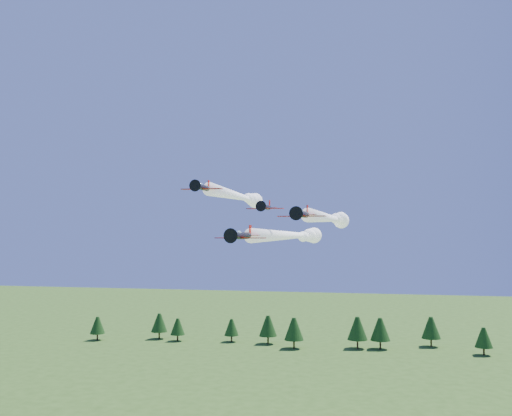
% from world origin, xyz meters
% --- Properties ---
extents(plane_lead, '(12.68, 51.71, 3.70)m').
position_xyz_m(plane_lead, '(2.87, 21.11, 40.01)').
color(plane_lead, black).
rests_on(plane_lead, ground).
extents(plane_left, '(7.47, 47.57, 3.70)m').
position_xyz_m(plane_left, '(-9.65, 26.97, 48.63)').
color(plane_left, black).
rests_on(plane_left, ground).
extents(plane_right, '(10.17, 47.42, 3.70)m').
position_xyz_m(plane_right, '(10.59, 24.82, 43.62)').
color(plane_right, black).
rests_on(plane_right, ground).
extents(plane_slot, '(7.02, 7.64, 2.48)m').
position_xyz_m(plane_slot, '(0.01, 7.26, 45.30)').
color(plane_slot, black).
rests_on(plane_slot, ground).
extents(treeline, '(172.74, 20.34, 11.07)m').
position_xyz_m(treeline, '(5.68, 109.88, 6.39)').
color(treeline, '#382314').
rests_on(treeline, ground).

